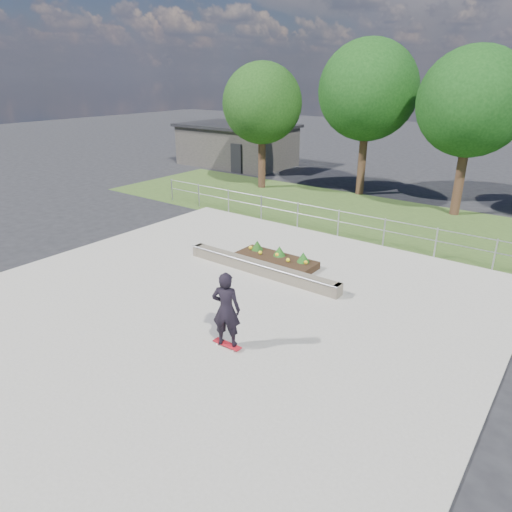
# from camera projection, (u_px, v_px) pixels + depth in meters

# --- Properties ---
(ground) EXTENTS (120.00, 120.00, 0.00)m
(ground) POSITION_uv_depth(u_px,v_px,m) (221.00, 303.00, 13.71)
(ground) COLOR black
(ground) RESTS_ON ground
(grass_verge) EXTENTS (30.00, 8.00, 0.02)m
(grass_verge) POSITION_uv_depth(u_px,v_px,m) (371.00, 218.00, 21.87)
(grass_verge) COLOR #31491D
(grass_verge) RESTS_ON ground
(concrete_slab) EXTENTS (15.00, 15.00, 0.06)m
(concrete_slab) POSITION_uv_depth(u_px,v_px,m) (221.00, 302.00, 13.70)
(concrete_slab) COLOR gray
(concrete_slab) RESTS_ON ground
(fence) EXTENTS (20.06, 0.06, 1.20)m
(fence) POSITION_uv_depth(u_px,v_px,m) (339.00, 220.00, 18.99)
(fence) COLOR #9B9EA3
(fence) RESTS_ON ground
(building) EXTENTS (8.40, 5.40, 3.00)m
(building) POSITION_uv_depth(u_px,v_px,m) (237.00, 144.00, 34.33)
(building) COLOR #312E2B
(building) RESTS_ON ground
(tree_far_left) EXTENTS (4.55, 4.55, 7.15)m
(tree_far_left) POSITION_uv_depth(u_px,v_px,m) (262.00, 104.00, 26.03)
(tree_far_left) COLOR #372016
(tree_far_left) RESTS_ON ground
(tree_mid_left) EXTENTS (5.25, 5.25, 8.25)m
(tree_mid_left) POSITION_uv_depth(u_px,v_px,m) (368.00, 91.00, 24.17)
(tree_mid_left) COLOR #342014
(tree_mid_left) RESTS_ON ground
(tree_mid_right) EXTENTS (4.90, 4.90, 7.70)m
(tree_mid_right) POSITION_uv_depth(u_px,v_px,m) (472.00, 103.00, 20.50)
(tree_mid_right) COLOR #382116
(tree_mid_right) RESTS_ON ground
(grind_ledge) EXTENTS (6.00, 0.44, 0.43)m
(grind_ledge) POSITION_uv_depth(u_px,v_px,m) (261.00, 268.00, 15.52)
(grind_ledge) COLOR brown
(grind_ledge) RESTS_ON concrete_slab
(planter_bed) EXTENTS (3.00, 1.20, 0.61)m
(planter_bed) POSITION_uv_depth(u_px,v_px,m) (276.00, 259.00, 16.36)
(planter_bed) COLOR black
(planter_bed) RESTS_ON concrete_slab
(skateboarder) EXTENTS (0.83, 0.70, 2.02)m
(skateboarder) POSITION_uv_depth(u_px,v_px,m) (226.00, 310.00, 11.02)
(skateboarder) COLOR white
(skateboarder) RESTS_ON concrete_slab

